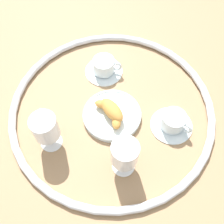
% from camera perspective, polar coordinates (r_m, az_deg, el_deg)
% --- Properties ---
extents(ground_plane, '(2.20, 2.20, 0.00)m').
position_cam_1_polar(ground_plane, '(0.91, -0.02, 0.36)').
color(ground_plane, '#997551').
extents(table_chrome_rim, '(0.68, 0.68, 0.02)m').
position_cam_1_polar(table_chrome_rim, '(0.90, -0.02, 0.75)').
color(table_chrome_rim, silver).
rests_on(table_chrome_rim, ground_plane).
extents(pastry_plate, '(0.19, 0.19, 0.02)m').
position_cam_1_polar(pastry_plate, '(0.88, -0.00, -0.61)').
color(pastry_plate, silver).
rests_on(pastry_plate, ground_plane).
extents(croissant_large, '(0.13, 0.08, 0.04)m').
position_cam_1_polar(croissant_large, '(0.86, -0.17, 0.25)').
color(croissant_large, '#CC893D').
rests_on(croissant_large, pastry_plate).
extents(coffee_cup_near, '(0.14, 0.14, 0.06)m').
position_cam_1_polar(coffee_cup_near, '(0.88, 12.77, -2.11)').
color(coffee_cup_near, silver).
rests_on(coffee_cup_near, ground_plane).
extents(coffee_cup_far, '(0.14, 0.14, 0.06)m').
position_cam_1_polar(coffee_cup_far, '(0.98, -1.67, 9.45)').
color(coffee_cup_far, silver).
rests_on(coffee_cup_far, ground_plane).
extents(juice_glass_left, '(0.08, 0.08, 0.14)m').
position_cam_1_polar(juice_glass_left, '(0.74, 2.69, -8.91)').
color(juice_glass_left, white).
rests_on(juice_glass_left, ground_plane).
extents(juice_glass_right, '(0.08, 0.08, 0.14)m').
position_cam_1_polar(juice_glass_right, '(0.79, -13.88, -3.40)').
color(juice_glass_right, white).
rests_on(juice_glass_right, ground_plane).
extents(sugar_packet, '(0.05, 0.04, 0.01)m').
position_cam_1_polar(sugar_packet, '(0.92, -14.70, -0.72)').
color(sugar_packet, white).
rests_on(sugar_packet, ground_plane).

